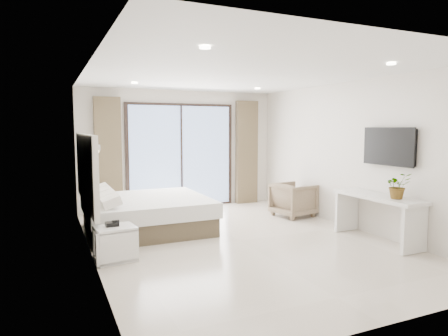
{
  "coord_description": "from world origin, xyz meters",
  "views": [
    {
      "loc": [
        -2.85,
        -5.75,
        1.85
      ],
      "look_at": [
        -0.1,
        0.4,
        1.17
      ],
      "focal_mm": 32.0,
      "sensor_mm": 36.0,
      "label": 1
    }
  ],
  "objects_px": {
    "bed": "(146,213)",
    "nightstand": "(115,244)",
    "console_desk": "(378,207)",
    "armchair": "(294,198)"
  },
  "relations": [
    {
      "from": "console_desk",
      "to": "armchair",
      "type": "relative_size",
      "value": 2.08
    },
    {
      "from": "bed",
      "to": "nightstand",
      "type": "relative_size",
      "value": 3.69
    },
    {
      "from": "bed",
      "to": "console_desk",
      "type": "distance_m",
      "value": 3.98
    },
    {
      "from": "bed",
      "to": "nightstand",
      "type": "distance_m",
      "value": 1.67
    },
    {
      "from": "armchair",
      "to": "console_desk",
      "type": "bearing_deg",
      "value": 175.38
    },
    {
      "from": "bed",
      "to": "nightstand",
      "type": "bearing_deg",
      "value": -117.55
    },
    {
      "from": "bed",
      "to": "armchair",
      "type": "relative_size",
      "value": 2.74
    },
    {
      "from": "bed",
      "to": "console_desk",
      "type": "bearing_deg",
      "value": -34.21
    },
    {
      "from": "nightstand",
      "to": "console_desk",
      "type": "bearing_deg",
      "value": -16.89
    },
    {
      "from": "console_desk",
      "to": "nightstand",
      "type": "bearing_deg",
      "value": 169.47
    }
  ]
}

